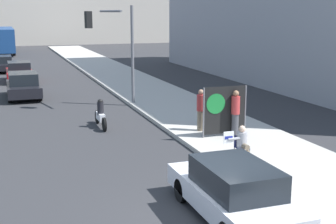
{
  "coord_description": "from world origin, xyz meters",
  "views": [
    {
      "loc": [
        -4.63,
        -9.79,
        5.01
      ],
      "look_at": [
        1.05,
        6.22,
        1.37
      ],
      "focal_mm": 50.0,
      "sensor_mm": 36.0,
      "label": 1
    }
  ],
  "objects": [
    {
      "name": "ground_plane",
      "position": [
        0.0,
        0.0,
        0.0
      ],
      "size": [
        160.0,
        160.0,
        0.0
      ],
      "primitive_type": "plane",
      "color": "#303033"
    },
    {
      "name": "sidewalk_curb",
      "position": [
        3.96,
        15.0,
        0.09
      ],
      "size": [
        4.45,
        90.0,
        0.17
      ],
      "primitive_type": "cube",
      "color": "#B7B2A8",
      "rests_on": "ground_plane"
    },
    {
      "name": "seated_protester",
      "position": [
        2.63,
        3.37,
        0.81
      ],
      "size": [
        0.91,
        0.77,
        1.19
      ],
      "rotation": [
        0.0,
        0.0,
        -0.31
      ],
      "color": "#474C56",
      "rests_on": "sidewalk_curb"
    },
    {
      "name": "jogger_on_sidewalk",
      "position": [
        3.91,
        6.32,
        1.12
      ],
      "size": [
        0.34,
        0.34,
        1.84
      ],
      "rotation": [
        0.0,
        0.0,
        3.53
      ],
      "color": "#424247",
      "rests_on": "sidewalk_curb"
    },
    {
      "name": "pedestrian_behind",
      "position": [
        2.97,
        7.58,
        1.06
      ],
      "size": [
        0.34,
        0.34,
        1.73
      ],
      "rotation": [
        0.0,
        0.0,
        5.11
      ],
      "color": "#756651",
      "rests_on": "sidewalk_curb"
    },
    {
      "name": "protest_banner",
      "position": [
        3.5,
        6.49,
        1.22
      ],
      "size": [
        1.88,
        0.06,
        1.99
      ],
      "color": "slate",
      "rests_on": "sidewalk_curb"
    },
    {
      "name": "traffic_light_pole",
      "position": [
        1.02,
        14.29,
        3.67
      ],
      "size": [
        2.66,
        2.42,
        5.19
      ],
      "color": "slate",
      "rests_on": "sidewalk_curb"
    },
    {
      "name": "parked_car_curbside",
      "position": [
        0.47,
        -0.19,
        0.73
      ],
      "size": [
        1.79,
        4.48,
        1.45
      ],
      "color": "silver",
      "rests_on": "ground_plane"
    },
    {
      "name": "car_on_road_nearest",
      "position": [
        -3.56,
        18.89,
        0.76
      ],
      "size": [
        1.86,
        4.35,
        1.54
      ],
      "color": "black",
      "rests_on": "ground_plane"
    },
    {
      "name": "car_on_road_midblock",
      "position": [
        -3.51,
        26.16,
        0.73
      ],
      "size": [
        1.8,
        4.2,
        1.46
      ],
      "color": "maroon",
      "rests_on": "ground_plane"
    },
    {
      "name": "car_on_road_distant",
      "position": [
        -4.67,
        32.65,
        0.69
      ],
      "size": [
        1.82,
        4.56,
        1.37
      ],
      "color": "black",
      "rests_on": "ground_plane"
    },
    {
      "name": "city_bus_on_road",
      "position": [
        -4.38,
        52.0,
        1.79
      ],
      "size": [
        2.56,
        12.28,
        3.1
      ],
      "color": "navy",
      "rests_on": "ground_plane"
    },
    {
      "name": "motorcycle_on_road",
      "position": [
        -0.7,
        10.23,
        0.55
      ],
      "size": [
        0.28,
        2.18,
        1.29
      ],
      "color": "silver",
      "rests_on": "ground_plane"
    }
  ]
}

